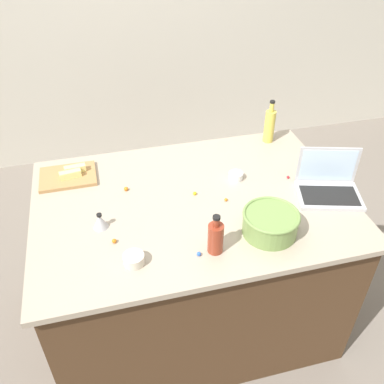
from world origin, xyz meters
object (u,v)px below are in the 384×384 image
bottle_soy (216,237)px  ramekin_medium (134,259)px  bottle_oil (270,125)px  ramekin_small (236,176)px  kitchen_timer (100,221)px  laptop (328,185)px  mixing_bowl_large (270,223)px  cutting_board (68,176)px  butter_stick_right (75,169)px  butter_stick_left (70,174)px

bottle_soy → ramekin_medium: bearing=177.9°
bottle_soy → bottle_oil: 0.99m
ramekin_small → ramekin_medium: bearing=-142.5°
kitchen_timer → laptop: bearing=-1.1°
mixing_bowl_large → bottle_oil: (0.31, 0.75, 0.05)m
cutting_board → butter_stick_right: (0.04, 0.02, 0.03)m
cutting_board → ramekin_medium: 0.74m
ramekin_small → kitchen_timer: 0.75m
ramekin_medium → kitchen_timer: 0.28m
cutting_board → bottle_soy: bearing=-49.5°
laptop → bottle_soy: size_ratio=1.87×
laptop → kitchen_timer: size_ratio=4.66×
bottle_oil → ramekin_medium: (-0.92, -0.79, -0.08)m
mixing_bowl_large → butter_stick_right: (-0.83, 0.68, -0.02)m
laptop → ramekin_small: bearing=150.8°
bottle_soy → kitchen_timer: size_ratio=2.50×
cutting_board → kitchen_timer: bearing=-72.3°
laptop → bottle_soy: laptop is taller
butter_stick_right → kitchen_timer: kitchen_timer is taller
ramekin_small → cutting_board: bearing=165.2°
kitchen_timer → bottle_soy: bearing=-30.4°
laptop → cutting_board: size_ratio=1.24×
cutting_board → butter_stick_right: butter_stick_right is taller
laptop → ramekin_medium: size_ratio=4.01×
mixing_bowl_large → ramekin_small: (-0.01, 0.43, -0.04)m
butter_stick_right → cutting_board: bearing=-151.6°
mixing_bowl_large → ramekin_medium: mixing_bowl_large is taller
bottle_oil → butter_stick_left: bottle_oil is taller
bottle_oil → mixing_bowl_large: bearing=-112.1°
laptop → bottle_soy: bearing=-159.4°
cutting_board → kitchen_timer: (0.14, -0.43, 0.03)m
bottle_oil → butter_stick_right: 1.14m
bottle_soy → cutting_board: bearing=130.5°
mixing_bowl_large → ramekin_small: 0.43m
bottle_oil → kitchen_timer: bearing=-152.9°
bottle_soy → kitchen_timer: bearing=149.6°
bottle_soy → ramekin_small: bearing=61.6°
kitchen_timer → butter_stick_right: bearing=102.0°
mixing_bowl_large → kitchen_timer: (-0.73, 0.22, -0.02)m
cutting_board → butter_stick_left: 0.04m
bottle_soy → kitchen_timer: (-0.46, 0.27, -0.04)m
laptop → ramekin_medium: 1.04m
mixing_bowl_large → butter_stick_left: 1.06m
laptop → mixing_bowl_large: 0.44m
butter_stick_right → ramekin_small: butter_stick_right is taller
bottle_soy → butter_stick_left: bottle_soy is taller
laptop → mixing_bowl_large: bearing=-153.2°
butter_stick_right → bottle_soy: bearing=-52.4°
butter_stick_left → ramekin_medium: (0.24, -0.67, -0.01)m
laptop → ramekin_medium: (-1.01, -0.24, -0.02)m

